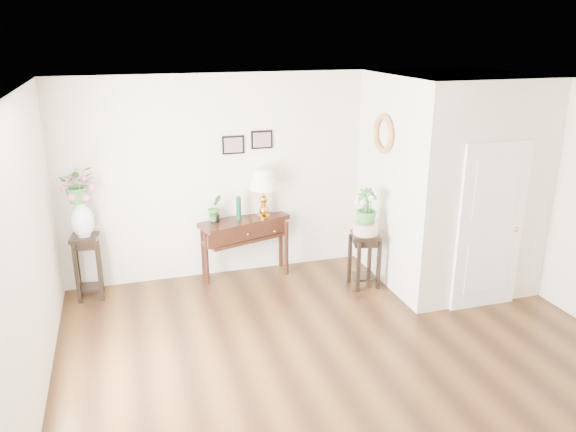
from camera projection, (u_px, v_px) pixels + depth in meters
name	position (u px, v px, depth m)	size (l,w,h in m)	color
floor	(352.00, 365.00, 5.85)	(6.00, 5.50, 0.02)	#563618
ceiling	(364.00, 93.00, 4.97)	(6.00, 5.50, 0.02)	white
wall_back	(279.00, 174.00, 7.91)	(6.00, 0.02, 2.80)	white
wall_front	(571.00, 421.00, 2.91)	(6.00, 0.02, 2.80)	white
wall_left	(20.00, 278.00, 4.58)	(0.02, 5.50, 2.80)	white
partition	(448.00, 179.00, 7.60)	(1.80, 1.95, 2.80)	white
door	(490.00, 227.00, 6.80)	(0.90, 0.05, 2.10)	white
art_print_left	(233.00, 145.00, 7.57)	(0.30, 0.02, 0.25)	black
art_print_right	(262.00, 140.00, 7.66)	(0.30, 0.02, 0.25)	black
wall_ornament	(383.00, 134.00, 7.25)	(0.51, 0.51, 0.07)	tan
console_table	(245.00, 247.00, 7.90)	(1.26, 0.42, 0.84)	black
table_lamp	(264.00, 193.00, 7.73)	(0.40, 0.40, 0.70)	#C9882C
green_vase	(239.00, 208.00, 7.69)	(0.07, 0.07, 0.33)	#0B4025
potted_plant	(215.00, 209.00, 7.60)	(0.20, 0.16, 0.37)	#40833A
plant_stand_a	(88.00, 267.00, 7.22)	(0.33, 0.33, 0.86)	#2D2219
porcelain_vase	(82.00, 219.00, 7.01)	(0.29, 0.29, 0.50)	white
lily_arrangement	(78.00, 187.00, 6.88)	(0.43, 0.37, 0.48)	#40833A
plant_stand_b	(364.00, 260.00, 7.56)	(0.36, 0.36, 0.76)	#2D2219
ceramic_bowl	(366.00, 228.00, 7.42)	(0.34, 0.34, 0.15)	beige
narcissus	(367.00, 207.00, 7.33)	(0.27, 0.27, 0.49)	#40833A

